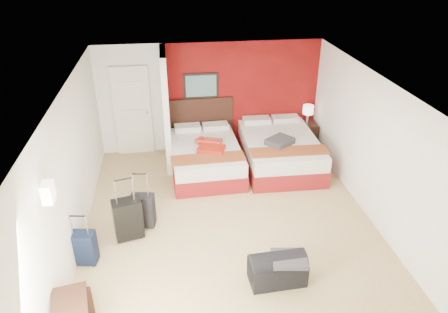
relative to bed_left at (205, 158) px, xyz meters
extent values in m
plane|color=#D6BC83|center=(0.24, -2.09, -0.31)|extent=(6.50, 6.50, 0.00)
cube|color=white|center=(0.24, 1.16, 0.94)|extent=(5.00, 0.04, 2.50)
cube|color=white|center=(-2.26, -2.09, 0.94)|extent=(0.04, 6.50, 2.50)
cube|color=black|center=(0.04, 1.10, 1.24)|extent=(0.78, 0.03, 0.58)
cube|color=white|center=(-2.14, -3.59, 1.59)|extent=(0.12, 0.20, 0.24)
cube|color=maroon|center=(0.99, 1.14, 0.94)|extent=(3.50, 0.04, 2.50)
cube|color=silver|center=(-0.76, 0.52, 0.94)|extent=(0.12, 1.20, 2.50)
cube|color=silver|center=(-1.51, 1.11, 0.72)|extent=(0.82, 0.06, 2.05)
cube|color=white|center=(0.00, 0.00, 0.00)|extent=(1.50, 2.09, 0.61)
cube|color=white|center=(1.63, 0.03, 0.03)|extent=(1.60, 2.25, 0.66)
cube|color=#B71E0F|center=(0.10, -0.10, 0.35)|extent=(0.75, 0.87, 0.09)
cube|color=#3B3C41|center=(1.53, -0.27, 0.42)|extent=(0.67, 0.65, 0.13)
cube|color=black|center=(2.47, 0.80, 0.00)|extent=(0.45, 0.45, 0.62)
cylinder|color=silver|center=(2.47, 0.80, 0.54)|extent=(0.28, 0.28, 0.44)
cube|color=black|center=(-1.49, -2.08, 0.04)|extent=(0.51, 0.39, 0.69)
cube|color=black|center=(-1.26, -1.78, -0.02)|extent=(0.43, 0.31, 0.58)
cube|color=black|center=(-2.13, -2.62, -0.04)|extent=(0.42, 0.29, 0.53)
cube|color=black|center=(0.70, -3.42, -0.10)|extent=(0.83, 0.47, 0.41)
cube|color=#39393E|center=(0.85, -3.47, 0.13)|extent=(0.54, 0.48, 0.07)
camera|label=1|loc=(-0.71, -7.92, 4.20)|focal=33.83mm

